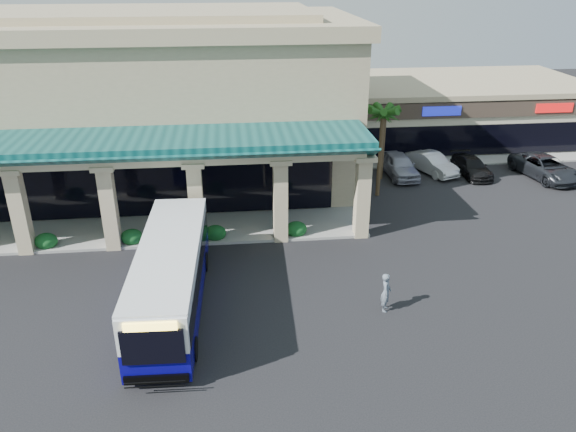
{
  "coord_description": "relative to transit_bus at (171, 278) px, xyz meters",
  "views": [
    {
      "loc": [
        -1.14,
        -22.53,
        14.08
      ],
      "look_at": [
        1.72,
        3.48,
        2.2
      ],
      "focal_mm": 35.0,
      "sensor_mm": 36.0,
      "label": 1
    }
  ],
  "objects": [
    {
      "name": "palm_1",
      "position": [
        13.38,
        15.0,
        1.34
      ],
      "size": [
        2.4,
        2.4,
        5.8
      ],
      "primitive_type": null,
      "color": "#1A4A13",
      "rests_on": "ground"
    },
    {
      "name": "car_gray",
      "position": [
        25.03,
        13.91,
        -0.77
      ],
      "size": [
        3.57,
        6.01,
        1.57
      ],
      "primitive_type": "imported",
      "rotation": [
        0.0,
        0.0,
        0.18
      ],
      "color": "#26292F",
      "rests_on": "ground"
    },
    {
      "name": "broadleaf_tree",
      "position": [
        11.38,
        20.0,
        0.85
      ],
      "size": [
        2.6,
        2.6,
        4.81
      ],
      "primitive_type": null,
      "color": "#10491A",
      "rests_on": "ground"
    },
    {
      "name": "arcade",
      "position": [
        -4.12,
        7.8,
        1.29
      ],
      "size": [
        30.0,
        6.2,
        5.7
      ],
      "primitive_type": null,
      "color": "#0A4141",
      "rests_on": "ground"
    },
    {
      "name": "main_building",
      "position": [
        -4.12,
        17.0,
        4.12
      ],
      "size": [
        30.8,
        14.8,
        11.35
      ],
      "primitive_type": null,
      "color": "tan",
      "rests_on": "ground"
    },
    {
      "name": "strip_mall",
      "position": [
        21.88,
        25.0,
        0.89
      ],
      "size": [
        22.5,
        12.5,
        4.9
      ],
      "primitive_type": null,
      "color": "beige",
      "rests_on": "ground"
    },
    {
      "name": "car_red",
      "position": [
        20.07,
        15.02,
        -0.92
      ],
      "size": [
        1.95,
        4.47,
        1.28
      ],
      "primitive_type": "imported",
      "rotation": [
        0.0,
        0.0,
        0.04
      ],
      "color": "black",
      "rests_on": "ground"
    },
    {
      "name": "pedestrian",
      "position": [
        9.29,
        -1.18,
        -0.65
      ],
      "size": [
        0.61,
        0.76,
        1.82
      ],
      "primitive_type": "imported",
      "rotation": [
        0.0,
        0.0,
        1.27
      ],
      "color": "slate",
      "rests_on": "ground"
    },
    {
      "name": "ground",
      "position": [
        3.88,
        1.0,
        -1.56
      ],
      "size": [
        110.0,
        110.0,
        0.0
      ],
      "primitive_type": "plane",
      "color": "black"
    },
    {
      "name": "palm_0",
      "position": [
        12.38,
        12.0,
        1.74
      ],
      "size": [
        2.4,
        2.4,
        6.6
      ],
      "primitive_type": null,
      "color": "#1A4A13",
      "rests_on": "ground"
    },
    {
      "name": "transit_bus",
      "position": [
        0.0,
        0.0,
        0.0
      ],
      "size": [
        3.0,
        11.23,
        3.11
      ],
      "primitive_type": null,
      "rotation": [
        0.0,
        0.0,
        -0.04
      ],
      "color": "#0A047A",
      "rests_on": "ground"
    },
    {
      "name": "car_silver",
      "position": [
        14.83,
        15.44,
        -0.75
      ],
      "size": [
        2.13,
        4.82,
        1.61
      ],
      "primitive_type": "imported",
      "rotation": [
        0.0,
        0.0,
        0.05
      ],
      "color": "#9495A5",
      "rests_on": "ground"
    },
    {
      "name": "car_white",
      "position": [
        17.38,
        15.8,
        -0.83
      ],
      "size": [
        3.04,
        4.67,
        1.45
      ],
      "primitive_type": "imported",
      "rotation": [
        0.0,
        0.0,
        0.37
      ],
      "color": "silver",
      "rests_on": "ground"
    }
  ]
}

